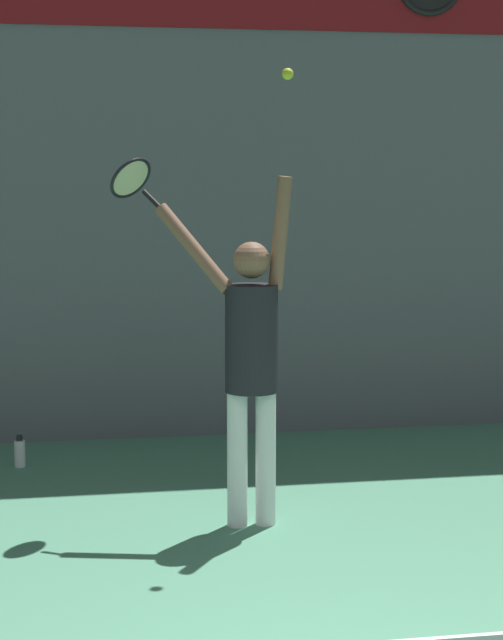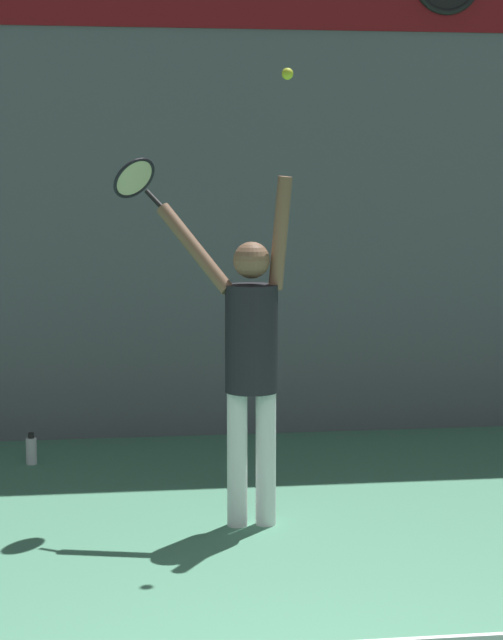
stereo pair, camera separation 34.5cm
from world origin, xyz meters
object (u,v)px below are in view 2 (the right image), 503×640
at_px(water_bottle, 31,450).
at_px(tennis_racket, 136,180).
at_px(tennis_player, 250,350).
at_px(tennis_ball, 287,74).

bearing_deg(water_bottle, tennis_racket, -58.13).
xyz_separation_m(tennis_player, tennis_ball, (0.22, -0.07, 1.71)).
xyz_separation_m(tennis_ball, water_bottle, (-1.70, 1.85, -2.73)).
bearing_deg(tennis_ball, tennis_racket, 147.53).
height_order(tennis_player, tennis_racket, tennis_racket).
relative_size(tennis_player, tennis_racket, 5.50).
relative_size(tennis_ball, water_bottle, 0.29).
xyz_separation_m(tennis_racket, tennis_ball, (0.91, -0.58, 0.64)).
relative_size(tennis_player, water_bottle, 8.98).
distance_m(tennis_racket, tennis_ball, 1.25).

